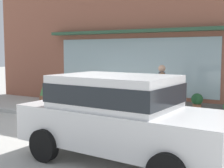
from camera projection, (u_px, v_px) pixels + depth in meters
The scene contains 10 objects.
ground_plane at pixel (88, 121), 9.68m from camera, with size 60.00×60.00×0.00m, color #B2AFA8.
curb_strip at pixel (85, 120), 9.50m from camera, with size 14.00×0.24×0.12m, color #B2B2AD.
storefront at pixel (134, 46), 12.19m from camera, with size 14.00×0.81×4.78m.
fire_hydrant at pixel (133, 109), 9.44m from camera, with size 0.40×0.37×0.82m.
pedestrian_with_handbag at pixel (161, 94), 9.13m from camera, with size 0.66×0.21×1.54m.
pedestrian_passerby at pixel (162, 87), 10.03m from camera, with size 0.30×0.46×1.71m.
parked_car_white at pixel (120, 113), 6.11m from camera, with size 4.24×2.14×1.68m.
potted_plant_window_center at pixel (76, 97), 12.97m from camera, with size 0.33×0.33×0.50m.
potted_plant_by_entrance at pixel (197, 103), 10.46m from camera, with size 0.39×0.39×0.75m.
potted_plant_trailing_edge at pixel (44, 91), 13.88m from camera, with size 0.44×0.44×0.82m.
Camera 1 is at (5.34, -7.90, 2.13)m, focal length 50.39 mm.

